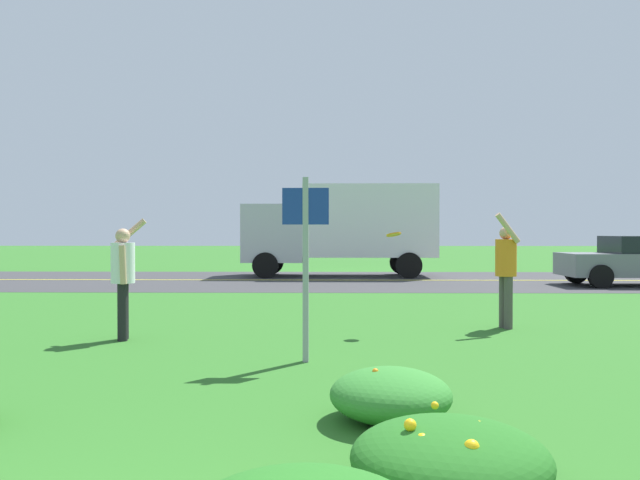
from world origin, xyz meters
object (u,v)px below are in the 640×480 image
sign_post_near_path (306,249)px  person_thrower_white_shirt (123,273)px  frisbee_orange (394,235)px  box_truck_silver (343,225)px  person_catcher_orange_shirt (506,267)px

sign_post_near_path → person_thrower_white_shirt: (-2.71, 1.50, -0.39)m
frisbee_orange → box_truck_silver: box_truck_silver is taller
person_catcher_orange_shirt → frisbee_orange: bearing=-166.5°
sign_post_near_path → frisbee_orange: 2.63m
person_thrower_white_shirt → frisbee_orange: 4.11m
sign_post_near_path → frisbee_orange: bearing=60.7°
person_thrower_white_shirt → person_catcher_orange_shirt: (5.86, 1.23, 0.02)m
box_truck_silver → person_thrower_white_shirt: bearing=-104.5°
box_truck_silver → person_catcher_orange_shirt: bearing=-78.7°
frisbee_orange → person_catcher_orange_shirt: bearing=13.5°
person_catcher_orange_shirt → box_truck_silver: size_ratio=0.28×
sign_post_near_path → person_thrower_white_shirt: 3.12m
frisbee_orange → sign_post_near_path: bearing=-119.3°
person_catcher_orange_shirt → sign_post_near_path: bearing=-139.0°
sign_post_near_path → frisbee_orange: sign_post_near_path is taller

